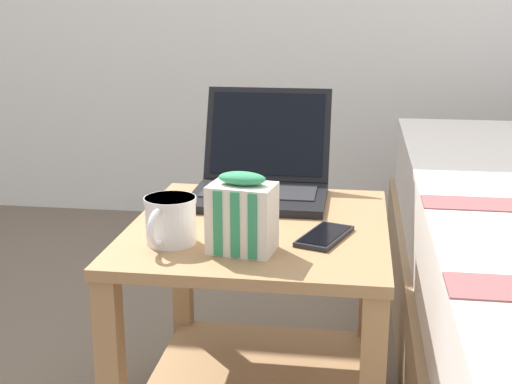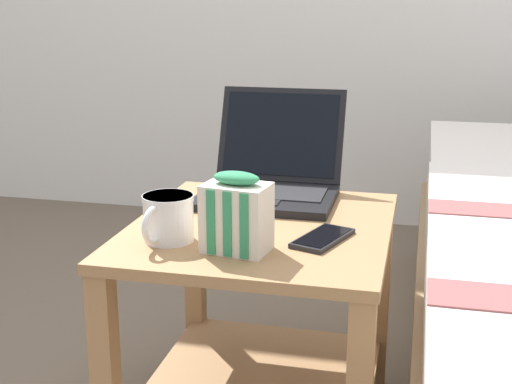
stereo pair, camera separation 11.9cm
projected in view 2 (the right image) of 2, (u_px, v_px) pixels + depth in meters
bedside_table at (261, 304)px, 1.50m from camera, size 0.52×0.59×0.49m
laptop at (271, 176)px, 1.65m from camera, size 0.30×0.33×0.23m
mug_front_left at (168, 216)px, 1.34m from camera, size 0.10×0.14×0.09m
snack_bag at (237, 215)px, 1.29m from camera, size 0.13×0.10×0.15m
cell_phone at (323, 238)px, 1.36m from camera, size 0.11×0.16×0.01m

